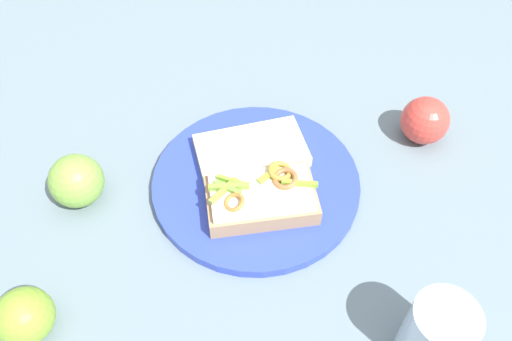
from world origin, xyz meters
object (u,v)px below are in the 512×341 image
(plate, at_px, (256,182))
(apple_2, at_px, (425,120))
(sandwich, at_px, (261,197))
(apple_0, at_px, (24,316))
(bread_slice_side, at_px, (251,150))
(apple_1, at_px, (76,181))
(drinking_glass, at_px, (436,334))

(plate, bearing_deg, apple_2, 118.55)
(sandwich, distance_m, apple_0, 0.33)
(bread_slice_side, bearing_deg, apple_2, 175.71)
(apple_1, height_order, apple_2, apple_1)
(apple_0, bearing_deg, plate, 136.95)
(bread_slice_side, bearing_deg, apple_0, 30.54)
(plate, bearing_deg, apple_1, -77.28)
(plate, height_order, bread_slice_side, bread_slice_side)
(sandwich, relative_size, drinking_glass, 1.72)
(bread_slice_side, height_order, apple_1, apple_1)
(sandwich, bearing_deg, apple_2, -158.80)
(apple_1, xyz_separation_m, apple_2, (-0.19, 0.49, -0.00))
(sandwich, height_order, drinking_glass, drinking_glass)
(apple_0, height_order, drinking_glass, drinking_glass)
(plate, bearing_deg, bread_slice_side, -163.47)
(sandwich, bearing_deg, plate, -89.66)
(apple_1, relative_size, apple_2, 1.03)
(sandwich, xyz_separation_m, apple_2, (-0.18, 0.23, 0.00))
(sandwich, relative_size, apple_0, 2.43)
(sandwich, relative_size, apple_2, 2.26)
(plate, xyz_separation_m, apple_2, (-0.13, 0.25, 0.03))
(sandwich, height_order, apple_1, apple_1)
(apple_1, bearing_deg, bread_slice_side, 113.72)
(bread_slice_side, distance_m, apple_2, 0.27)
(sandwich, xyz_separation_m, apple_1, (0.01, -0.26, 0.00))
(sandwich, relative_size, bread_slice_side, 1.04)
(bread_slice_side, distance_m, drinking_glass, 0.36)
(apple_2, bearing_deg, plate, -61.45)
(bread_slice_side, xyz_separation_m, apple_1, (0.10, -0.23, 0.01))
(apple_0, bearing_deg, bread_slice_side, 143.37)
(apple_0, bearing_deg, drinking_glass, 94.61)
(plate, xyz_separation_m, bread_slice_side, (-0.05, -0.01, 0.02))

